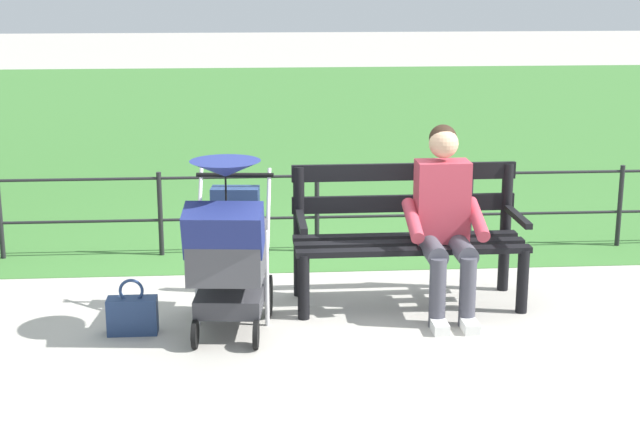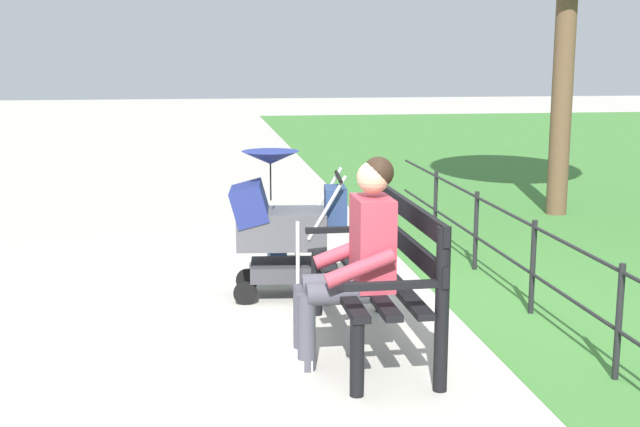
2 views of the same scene
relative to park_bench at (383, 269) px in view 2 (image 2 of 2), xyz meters
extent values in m
plane|color=#ADA89E|center=(0.55, 0.12, -0.53)|extent=(60.00, 60.00, 0.00)
cube|color=black|center=(0.00, -0.06, -0.08)|extent=(1.60, 0.12, 0.04)
cube|color=black|center=(0.00, 0.12, -0.08)|extent=(1.60, 0.12, 0.04)
cube|color=black|center=(0.00, 0.30, -0.08)|extent=(1.60, 0.12, 0.04)
cube|color=black|center=(0.00, -0.16, 0.14)|extent=(1.60, 0.05, 0.12)
cube|color=black|center=(0.00, -0.16, 0.37)|extent=(1.60, 0.05, 0.12)
cylinder|color=black|center=(-0.75, 0.31, -0.30)|extent=(0.08, 0.08, 0.45)
cylinder|color=black|center=(-0.75, -0.17, -0.05)|extent=(0.08, 0.08, 0.95)
cube|color=black|center=(-0.75, 0.11, 0.10)|extent=(0.06, 0.56, 0.04)
cylinder|color=black|center=(0.75, 0.32, -0.30)|extent=(0.08, 0.08, 0.45)
cylinder|color=black|center=(0.75, -0.16, -0.05)|extent=(0.08, 0.08, 0.95)
cube|color=black|center=(0.75, 0.12, 0.10)|extent=(0.06, 0.56, 0.04)
cylinder|color=#42424C|center=(-0.32, 0.33, -0.06)|extent=(0.14, 0.40, 0.14)
cylinder|color=#42424C|center=(-0.12, 0.34, -0.06)|extent=(0.14, 0.40, 0.14)
cylinder|color=#42424C|center=(-0.32, 0.53, -0.29)|extent=(0.11, 0.11, 0.47)
cylinder|color=#42424C|center=(-0.12, 0.54, -0.29)|extent=(0.11, 0.11, 0.47)
cube|color=silver|center=(-0.32, 0.61, -0.49)|extent=(0.10, 0.22, 0.07)
cube|color=silver|center=(-0.12, 0.62, -0.49)|extent=(0.10, 0.22, 0.07)
cube|color=#B23847|center=(-0.22, 0.12, 0.22)|extent=(0.36, 0.22, 0.56)
cylinder|color=#B23847|center=(-0.44, 0.23, 0.12)|extent=(0.09, 0.43, 0.23)
cylinder|color=#B23847|center=(0.00, 0.24, 0.12)|extent=(0.09, 0.43, 0.23)
sphere|color=tan|center=(-0.22, 0.12, 0.62)|extent=(0.20, 0.20, 0.20)
sphere|color=black|center=(-0.22, 0.09, 0.65)|extent=(0.19, 0.19, 0.19)
cylinder|color=black|center=(0.98, 0.23, -0.39)|extent=(0.06, 0.28, 0.28)
cylinder|color=black|center=(1.43, 0.19, -0.39)|extent=(0.06, 0.28, 0.28)
cylinder|color=black|center=(1.07, 0.83, -0.44)|extent=(0.05, 0.18, 0.18)
cylinder|color=black|center=(1.45, 0.79, -0.44)|extent=(0.05, 0.18, 0.18)
cube|color=#38383D|center=(1.23, 0.51, -0.31)|extent=(0.47, 0.56, 0.12)
cylinder|color=silver|center=(0.99, 0.43, -0.20)|extent=(0.03, 0.03, 0.65)
cylinder|color=silver|center=(1.45, 0.39, -0.20)|extent=(0.03, 0.03, 0.65)
cube|color=#47474C|center=(1.23, 0.53, 0.02)|extent=(0.52, 0.72, 0.28)
cube|color=navy|center=(1.26, 0.77, 0.22)|extent=(0.51, 0.35, 0.33)
cylinder|color=black|center=(1.19, 0.09, 0.42)|extent=(0.52, 0.08, 0.03)
cylinder|color=silver|center=(0.97, 0.21, 0.22)|extent=(0.05, 0.30, 0.49)
cylinder|color=silver|center=(1.43, 0.17, 0.22)|extent=(0.05, 0.30, 0.49)
cone|color=navy|center=(1.24, 0.61, 0.57)|extent=(0.48, 0.48, 0.10)
cylinder|color=black|center=(1.24, 0.61, 0.39)|extent=(0.01, 0.01, 0.30)
cube|color=navy|center=(1.19, 0.11, 0.20)|extent=(0.33, 0.19, 0.28)
cube|color=navy|center=(1.87, 0.51, -0.41)|extent=(0.32, 0.14, 0.24)
torus|color=navy|center=(1.87, 0.51, -0.24)|extent=(0.16, 0.02, 0.16)
cylinder|color=black|center=(-0.74, -1.24, -0.18)|extent=(0.04, 0.04, 0.70)
cylinder|color=black|center=(0.55, -1.24, -0.18)|extent=(0.04, 0.04, 0.70)
cylinder|color=black|center=(1.83, -1.24, -0.18)|extent=(0.04, 0.04, 0.70)
cylinder|color=black|center=(3.11, -1.24, -0.18)|extent=(0.04, 0.04, 0.70)
cylinder|color=black|center=(0.55, -1.24, 0.12)|extent=(7.70, 0.02, 0.02)
cylinder|color=black|center=(0.55, -1.24, -0.23)|extent=(7.70, 0.02, 0.02)
cylinder|color=brown|center=(4.22, -3.03, 1.01)|extent=(0.24, 0.24, 3.08)
camera|label=1|loc=(1.08, 6.40, 1.76)|focal=53.75mm
camera|label=2|loc=(-5.10, 1.14, 1.36)|focal=47.28mm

